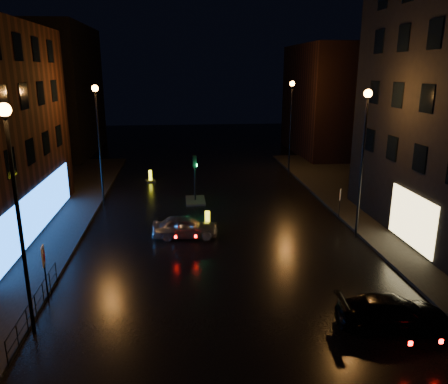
{
  "coord_description": "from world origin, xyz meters",
  "views": [
    {
      "loc": [
        -2.23,
        -16.8,
        9.41
      ],
      "look_at": [
        0.15,
        6.45,
        2.8
      ],
      "focal_mm": 35.0,
      "sensor_mm": 36.0,
      "label": 1
    }
  ],
  "objects_px": {
    "silver_hatchback": "(185,227)",
    "bollard_near": "(208,223)",
    "bollard_far": "(150,179)",
    "road_sign_right": "(340,197)",
    "road_sign_left": "(44,261)",
    "dark_sedan": "(393,313)",
    "traffic_signal": "(195,195)"
  },
  "relations": [
    {
      "from": "silver_hatchback",
      "to": "bollard_near",
      "type": "relative_size",
      "value": 2.74
    },
    {
      "from": "bollard_far",
      "to": "road_sign_right",
      "type": "relative_size",
      "value": 0.63
    },
    {
      "from": "bollard_far",
      "to": "road_sign_left",
      "type": "distance_m",
      "value": 20.38
    },
    {
      "from": "silver_hatchback",
      "to": "bollard_near",
      "type": "distance_m",
      "value": 2.12
    },
    {
      "from": "silver_hatchback",
      "to": "road_sign_right",
      "type": "xyz_separation_m",
      "value": [
        9.95,
        2.12,
        0.86
      ]
    },
    {
      "from": "silver_hatchback",
      "to": "bollard_far",
      "type": "distance_m",
      "value": 13.66
    },
    {
      "from": "silver_hatchback",
      "to": "road_sign_left",
      "type": "relative_size",
      "value": 1.52
    },
    {
      "from": "road_sign_left",
      "to": "silver_hatchback",
      "type": "bearing_deg",
      "value": 38.55
    },
    {
      "from": "dark_sedan",
      "to": "road_sign_right",
      "type": "distance_m",
      "value": 12.36
    },
    {
      "from": "bollard_far",
      "to": "road_sign_left",
      "type": "xyz_separation_m",
      "value": [
        -3.05,
        -20.08,
        1.64
      ]
    },
    {
      "from": "bollard_far",
      "to": "road_sign_right",
      "type": "bearing_deg",
      "value": -53.13
    },
    {
      "from": "dark_sedan",
      "to": "bollard_far",
      "type": "distance_m",
      "value": 25.57
    },
    {
      "from": "silver_hatchback",
      "to": "road_sign_left",
      "type": "bearing_deg",
      "value": 140.12
    },
    {
      "from": "road_sign_left",
      "to": "dark_sedan",
      "type": "bearing_deg",
      "value": -24.13
    },
    {
      "from": "silver_hatchback",
      "to": "bollard_far",
      "type": "relative_size",
      "value": 2.99
    },
    {
      "from": "road_sign_right",
      "to": "road_sign_left",
      "type": "bearing_deg",
      "value": 53.81
    },
    {
      "from": "dark_sedan",
      "to": "road_sign_right",
      "type": "height_order",
      "value": "road_sign_right"
    },
    {
      "from": "traffic_signal",
      "to": "road_sign_left",
      "type": "xyz_separation_m",
      "value": [
        -6.7,
        -13.74,
        1.35
      ]
    },
    {
      "from": "bollard_near",
      "to": "road_sign_right",
      "type": "bearing_deg",
      "value": 24.02
    },
    {
      "from": "road_sign_right",
      "to": "silver_hatchback",
      "type": "bearing_deg",
      "value": 36.61
    },
    {
      "from": "dark_sedan",
      "to": "bollard_near",
      "type": "distance_m",
      "value": 13.1
    },
    {
      "from": "silver_hatchback",
      "to": "dark_sedan",
      "type": "relative_size",
      "value": 0.9
    },
    {
      "from": "silver_hatchback",
      "to": "dark_sedan",
      "type": "xyz_separation_m",
      "value": [
        7.6,
        -9.99,
        -0.03
      ]
    },
    {
      "from": "bollard_far",
      "to": "silver_hatchback",
      "type": "bearing_deg",
      "value": -89.9
    },
    {
      "from": "dark_sedan",
      "to": "bollard_far",
      "type": "relative_size",
      "value": 3.34
    },
    {
      "from": "dark_sedan",
      "to": "road_sign_right",
      "type": "xyz_separation_m",
      "value": [
        2.35,
        12.1,
        0.9
      ]
    },
    {
      "from": "bollard_near",
      "to": "road_sign_left",
      "type": "bearing_deg",
      "value": -111.02
    },
    {
      "from": "silver_hatchback",
      "to": "dark_sedan",
      "type": "distance_m",
      "value": 12.55
    },
    {
      "from": "silver_hatchback",
      "to": "road_sign_left",
      "type": "distance_m",
      "value": 8.98
    },
    {
      "from": "road_sign_right",
      "to": "bollard_near",
      "type": "bearing_deg",
      "value": 28.43
    },
    {
      "from": "silver_hatchback",
      "to": "road_sign_right",
      "type": "distance_m",
      "value": 10.21
    },
    {
      "from": "dark_sedan",
      "to": "bollard_far",
      "type": "xyz_separation_m",
      "value": [
        -10.39,
        23.36,
        -0.39
      ]
    }
  ]
}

